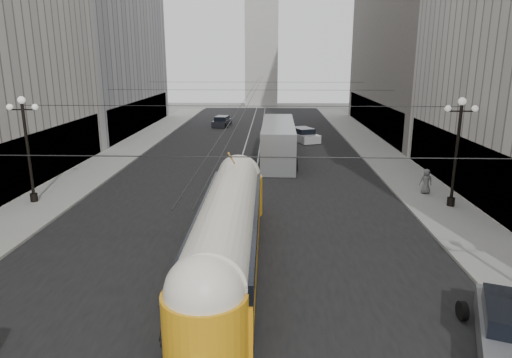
# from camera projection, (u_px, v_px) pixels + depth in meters

# --- Properties ---
(road) EXTENTS (20.00, 85.00, 0.02)m
(road) POSITION_uv_depth(u_px,v_px,m) (250.00, 156.00, 41.59)
(road) COLOR black
(road) RESTS_ON ground
(sidewalk_left) EXTENTS (4.00, 72.00, 0.15)m
(sidewalk_left) POSITION_uv_depth(u_px,v_px,m) (132.00, 148.00, 45.34)
(sidewalk_left) COLOR gray
(sidewalk_left) RESTS_ON ground
(sidewalk_right) EXTENTS (4.00, 72.00, 0.15)m
(sidewalk_right) POSITION_uv_depth(u_px,v_px,m) (374.00, 149.00, 44.57)
(sidewalk_right) COLOR gray
(sidewalk_right) RESTS_ON ground
(rail_left) EXTENTS (0.12, 85.00, 0.04)m
(rail_left) POSITION_uv_depth(u_px,v_px,m) (242.00, 156.00, 41.62)
(rail_left) COLOR gray
(rail_left) RESTS_ON ground
(rail_right) EXTENTS (0.12, 85.00, 0.04)m
(rail_right) POSITION_uv_depth(u_px,v_px,m) (259.00, 156.00, 41.57)
(rail_right) COLOR gray
(rail_right) RESTS_ON ground
(building_left_far) EXTENTS (12.60, 28.60, 28.60)m
(building_left_far) POSITION_uv_depth(u_px,v_px,m) (86.00, 9.00, 53.57)
(building_left_far) COLOR #999999
(building_left_far) RESTS_ON ground
(distant_tower) EXTENTS (6.00, 6.00, 31.36)m
(distant_tower) POSITION_uv_depth(u_px,v_px,m) (262.00, 23.00, 83.69)
(distant_tower) COLOR #B2AFA8
(distant_tower) RESTS_ON ground
(lamppost_left_mid) EXTENTS (1.86, 0.44, 6.37)m
(lamppost_left_mid) POSITION_uv_depth(u_px,v_px,m) (27.00, 144.00, 27.03)
(lamppost_left_mid) COLOR black
(lamppost_left_mid) RESTS_ON sidewalk_left
(lamppost_right_mid) EXTENTS (1.86, 0.44, 6.37)m
(lamppost_right_mid) POSITION_uv_depth(u_px,v_px,m) (457.00, 146.00, 26.22)
(lamppost_right_mid) COLOR black
(lamppost_right_mid) RESTS_ON sidewalk_right
(catenary) EXTENTS (25.00, 72.00, 0.23)m
(catenary) POSITION_uv_depth(u_px,v_px,m) (251.00, 92.00, 39.12)
(catenary) COLOR black
(catenary) RESTS_ON ground
(streetcar) EXTENTS (2.64, 15.84, 3.46)m
(streetcar) POSITION_uv_depth(u_px,v_px,m) (228.00, 227.00, 19.33)
(streetcar) COLOR orange
(streetcar) RESTS_ON ground
(city_bus) EXTENTS (2.99, 12.93, 3.28)m
(city_bus) POSITION_uv_depth(u_px,v_px,m) (278.00, 140.00, 39.73)
(city_bus) COLOR gray
(city_bus) RESTS_ON ground
(sedan_white_far) EXTENTS (3.56, 5.07, 1.48)m
(sedan_white_far) POSITION_uv_depth(u_px,v_px,m) (303.00, 135.00, 48.97)
(sedan_white_far) COLOR #BBBBBB
(sedan_white_far) RESTS_ON ground
(sedan_dark_far) EXTENTS (2.34, 4.47, 1.35)m
(sedan_dark_far) POSITION_uv_depth(u_px,v_px,m) (222.00, 122.00, 60.06)
(sedan_dark_far) COLOR black
(sedan_dark_far) RESTS_ON ground
(pedestrian_crossing_a) EXTENTS (0.48, 0.68, 1.76)m
(pedestrian_crossing_a) POSITION_uv_depth(u_px,v_px,m) (166.00, 327.00, 13.53)
(pedestrian_crossing_a) COLOR black
(pedestrian_crossing_a) RESTS_ON ground
(pedestrian_crossing_b) EXTENTS (1.02, 1.11, 1.84)m
(pedestrian_crossing_b) POSITION_uv_depth(u_px,v_px,m) (229.00, 338.00, 12.94)
(pedestrian_crossing_b) COLOR #B0AFA5
(pedestrian_crossing_b) RESTS_ON ground
(pedestrian_sidewalk_right) EXTENTS (0.80, 0.50, 1.62)m
(pedestrian_sidewalk_right) POSITION_uv_depth(u_px,v_px,m) (426.00, 181.00, 29.42)
(pedestrian_sidewalk_right) COLOR slate
(pedestrian_sidewalk_right) RESTS_ON sidewalk_right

